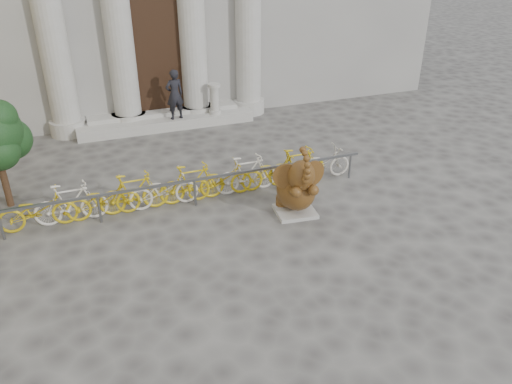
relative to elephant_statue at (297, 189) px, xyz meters
name	(u,v)px	position (x,y,z in m)	size (l,w,h in m)	color
ground	(269,284)	(-1.63, -2.27, -0.67)	(80.00, 80.00, 0.00)	#474442
entrance_steps	(166,121)	(-1.63, 7.13, -0.49)	(6.00, 1.20, 0.36)	#A8A59E
elephant_statue	(297,189)	(0.00, 0.00, 0.00)	(1.24, 1.42, 1.85)	#A8A59E
bike_rack	(192,183)	(-2.14, 1.51, -0.17)	(9.09, 0.53, 1.00)	slate
pedestrian	(175,95)	(-1.34, 6.78, 0.53)	(0.61, 0.40, 1.68)	black
balustrade_post	(214,100)	(0.05, 6.83, 0.17)	(0.43, 0.43, 1.05)	#A8A59E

